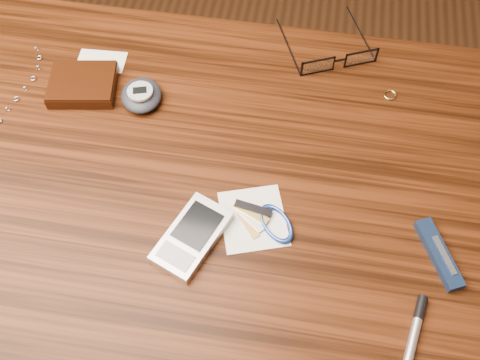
{
  "coord_description": "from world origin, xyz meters",
  "views": [
    {
      "loc": [
        0.11,
        -0.33,
        1.37
      ],
      "look_at": [
        0.05,
        0.04,
        0.76
      ],
      "focal_mm": 40.0,
      "sensor_mm": 36.0,
      "label": 1
    }
  ],
  "objects_px": {
    "eyeglasses": "(338,59)",
    "pedometer": "(141,95)",
    "desk": "(201,235)",
    "pocket_knife": "(439,254)",
    "silver_pen": "(412,342)",
    "pda_phone": "(192,236)",
    "wallet_and_card": "(83,84)",
    "notepad_keys": "(265,221)"
  },
  "relations": [
    {
      "from": "eyeglasses",
      "to": "pedometer",
      "type": "distance_m",
      "value": 0.31
    },
    {
      "from": "desk",
      "to": "eyeglasses",
      "type": "distance_m",
      "value": 0.34
    },
    {
      "from": "pedometer",
      "to": "pocket_knife",
      "type": "height_order",
      "value": "pedometer"
    },
    {
      "from": "desk",
      "to": "silver_pen",
      "type": "relative_size",
      "value": 7.32
    },
    {
      "from": "pedometer",
      "to": "silver_pen",
      "type": "bearing_deg",
      "value": -36.99
    },
    {
      "from": "pda_phone",
      "to": "pedometer",
      "type": "xyz_separation_m",
      "value": [
        -0.12,
        0.21,
        0.0
      ]
    },
    {
      "from": "eyeglasses",
      "to": "pocket_knife",
      "type": "xyz_separation_m",
      "value": [
        0.15,
        -0.3,
        -0.01
      ]
    },
    {
      "from": "wallet_and_card",
      "to": "eyeglasses",
      "type": "xyz_separation_m",
      "value": [
        0.37,
        0.11,
        0.0
      ]
    },
    {
      "from": "desk",
      "to": "wallet_and_card",
      "type": "xyz_separation_m",
      "value": [
        -0.21,
        0.17,
        0.11
      ]
    },
    {
      "from": "pocket_knife",
      "to": "silver_pen",
      "type": "distance_m",
      "value": 0.12
    },
    {
      "from": "eyeglasses",
      "to": "silver_pen",
      "type": "height_order",
      "value": "eyeglasses"
    },
    {
      "from": "notepad_keys",
      "to": "pocket_knife",
      "type": "distance_m",
      "value": 0.22
    },
    {
      "from": "wallet_and_card",
      "to": "silver_pen",
      "type": "relative_size",
      "value": 0.97
    },
    {
      "from": "pedometer",
      "to": "notepad_keys",
      "type": "distance_m",
      "value": 0.27
    },
    {
      "from": "silver_pen",
      "to": "eyeglasses",
      "type": "bearing_deg",
      "value": 105.36
    },
    {
      "from": "desk",
      "to": "pedometer",
      "type": "relative_size",
      "value": 12.11
    },
    {
      "from": "desk",
      "to": "eyeglasses",
      "type": "bearing_deg",
      "value": 59.03
    },
    {
      "from": "silver_pen",
      "to": "notepad_keys",
      "type": "bearing_deg",
      "value": 145.95
    },
    {
      "from": "eyeglasses",
      "to": "desk",
      "type": "bearing_deg",
      "value": -120.97
    },
    {
      "from": "desk",
      "to": "notepad_keys",
      "type": "xyz_separation_m",
      "value": [
        0.09,
        -0.02,
        0.11
      ]
    },
    {
      "from": "notepad_keys",
      "to": "eyeglasses",
      "type": "bearing_deg",
      "value": 76.03
    },
    {
      "from": "silver_pen",
      "to": "desk",
      "type": "bearing_deg",
      "value": 153.21
    },
    {
      "from": "pda_phone",
      "to": "silver_pen",
      "type": "xyz_separation_m",
      "value": [
        0.28,
        -0.09,
        -0.0
      ]
    },
    {
      "from": "pda_phone",
      "to": "pocket_knife",
      "type": "bearing_deg",
      "value": 5.15
    },
    {
      "from": "pedometer",
      "to": "pocket_knife",
      "type": "relative_size",
      "value": 0.87
    },
    {
      "from": "wallet_and_card",
      "to": "pocket_knife",
      "type": "height_order",
      "value": "wallet_and_card"
    },
    {
      "from": "pda_phone",
      "to": "notepad_keys",
      "type": "bearing_deg",
      "value": 24.25
    },
    {
      "from": "pedometer",
      "to": "silver_pen",
      "type": "distance_m",
      "value": 0.5
    },
    {
      "from": "wallet_and_card",
      "to": "eyeglasses",
      "type": "relative_size",
      "value": 0.78
    },
    {
      "from": "pocket_knife",
      "to": "eyeglasses",
      "type": "bearing_deg",
      "value": 115.96
    },
    {
      "from": "pda_phone",
      "to": "silver_pen",
      "type": "height_order",
      "value": "pda_phone"
    },
    {
      "from": "notepad_keys",
      "to": "silver_pen",
      "type": "relative_size",
      "value": 0.87
    },
    {
      "from": "wallet_and_card",
      "to": "notepad_keys",
      "type": "bearing_deg",
      "value": -30.85
    },
    {
      "from": "pda_phone",
      "to": "notepad_keys",
      "type": "height_order",
      "value": "pda_phone"
    },
    {
      "from": "wallet_and_card",
      "to": "eyeglasses",
      "type": "distance_m",
      "value": 0.39
    },
    {
      "from": "wallet_and_card",
      "to": "pedometer",
      "type": "xyz_separation_m",
      "value": [
        0.09,
        -0.01,
        0.0
      ]
    },
    {
      "from": "pocket_knife",
      "to": "notepad_keys",
      "type": "bearing_deg",
      "value": 176.98
    },
    {
      "from": "notepad_keys",
      "to": "silver_pen",
      "type": "distance_m",
      "value": 0.23
    },
    {
      "from": "eyeglasses",
      "to": "pda_phone",
      "type": "xyz_separation_m",
      "value": [
        -0.16,
        -0.33,
        -0.0
      ]
    },
    {
      "from": "wallet_and_card",
      "to": "notepad_keys",
      "type": "distance_m",
      "value": 0.35
    },
    {
      "from": "pedometer",
      "to": "eyeglasses",
      "type": "bearing_deg",
      "value": 23.06
    },
    {
      "from": "desk",
      "to": "pedometer",
      "type": "distance_m",
      "value": 0.23
    }
  ]
}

